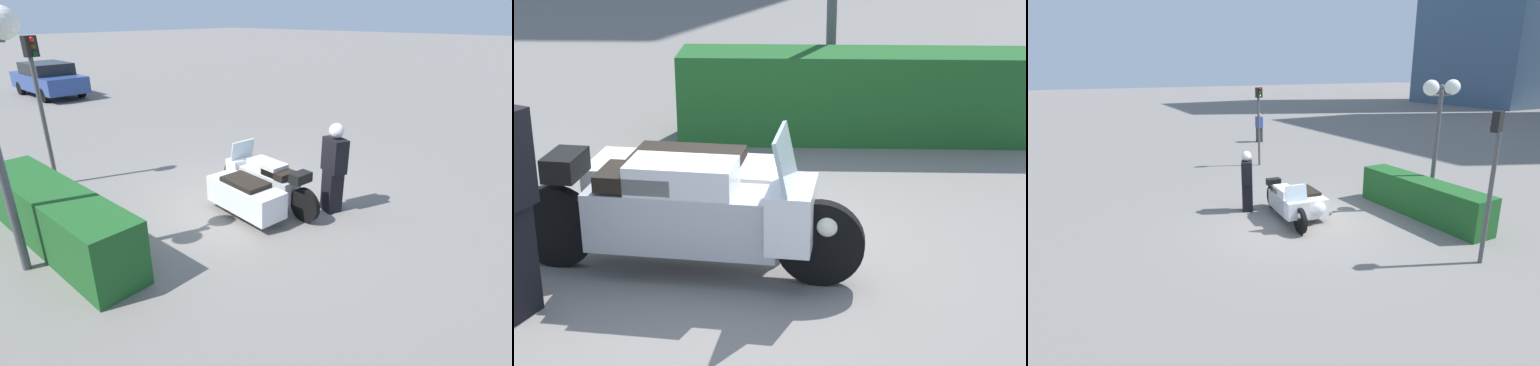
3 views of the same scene
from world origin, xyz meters
The scene contains 3 objects.
ground_plane centered at (0.00, 0.00, 0.00)m, with size 160.00×160.00×0.00m, color slate.
police_motorcycle centered at (-0.33, 0.04, 0.47)m, with size 2.66×1.48×1.16m.
hedge_bush_curbside centered at (1.10, 3.17, 0.50)m, with size 4.02×0.82×1.01m, color #1E5623.
Camera 2 is at (0.41, -5.58, 2.74)m, focal length 55.00 mm.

